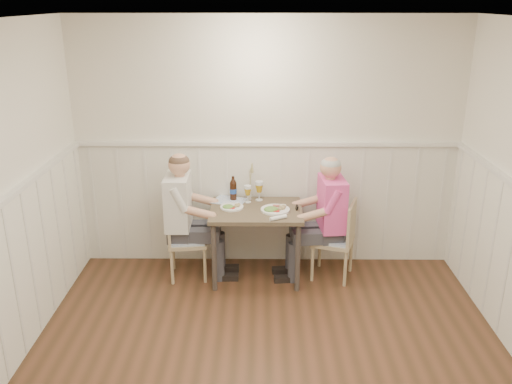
% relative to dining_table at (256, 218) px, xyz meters
% --- Properties ---
extents(room_shell, '(4.04, 4.54, 2.60)m').
position_rel_dining_table_xyz_m(room_shell, '(0.11, -1.84, 0.87)').
color(room_shell, silver).
rests_on(room_shell, ground).
extents(wainscot, '(4.00, 4.49, 1.34)m').
position_rel_dining_table_xyz_m(wainscot, '(0.11, -1.15, 0.04)').
color(wainscot, silver).
rests_on(wainscot, ground).
extents(dining_table, '(0.91, 0.70, 0.75)m').
position_rel_dining_table_xyz_m(dining_table, '(0.00, 0.00, 0.00)').
color(dining_table, brown).
rests_on(dining_table, ground).
extents(chair_right, '(0.50, 0.50, 0.83)m').
position_rel_dining_table_xyz_m(chair_right, '(0.83, -0.01, -0.20)').
color(chair_right, tan).
rests_on(chair_right, ground).
extents(chair_left, '(0.43, 0.43, 0.81)m').
position_rel_dining_table_xyz_m(chair_left, '(-0.75, -0.01, -0.21)').
color(chair_left, tan).
rests_on(chair_left, ground).
extents(man_in_pink, '(0.63, 0.44, 1.31)m').
position_rel_dining_table_xyz_m(man_in_pink, '(0.71, 0.01, -0.10)').
color(man_in_pink, '#3F3F47').
rests_on(man_in_pink, ground).
extents(diner_cream, '(0.62, 0.43, 1.34)m').
position_rel_dining_table_xyz_m(diner_cream, '(-0.74, 0.00, -0.09)').
color(diner_cream, '#3F3F47').
rests_on(diner_cream, ground).
extents(plate_man, '(0.29, 0.29, 0.07)m').
position_rel_dining_table_xyz_m(plate_man, '(0.18, -0.06, 0.12)').
color(plate_man, white).
rests_on(plate_man, dining_table).
extents(plate_diner, '(0.23, 0.23, 0.06)m').
position_rel_dining_table_xyz_m(plate_diner, '(-0.26, 0.02, 0.12)').
color(plate_diner, white).
rests_on(plate_diner, dining_table).
extents(beer_glass_a, '(0.08, 0.08, 0.21)m').
position_rel_dining_table_xyz_m(beer_glass_a, '(0.03, 0.24, 0.24)').
color(beer_glass_a, silver).
rests_on(beer_glass_a, dining_table).
extents(beer_glass_b, '(0.07, 0.07, 0.18)m').
position_rel_dining_table_xyz_m(beer_glass_b, '(-0.09, 0.18, 0.22)').
color(beer_glass_b, silver).
rests_on(beer_glass_b, dining_table).
extents(beer_bottle, '(0.07, 0.07, 0.26)m').
position_rel_dining_table_xyz_m(beer_bottle, '(-0.24, 0.25, 0.22)').
color(beer_bottle, black).
rests_on(beer_bottle, dining_table).
extents(rolled_napkin, '(0.17, 0.11, 0.04)m').
position_rel_dining_table_xyz_m(rolled_napkin, '(0.21, -0.28, 0.12)').
color(rolled_napkin, white).
rests_on(rolled_napkin, dining_table).
extents(grass_vase, '(0.05, 0.05, 0.41)m').
position_rel_dining_table_xyz_m(grass_vase, '(-0.08, 0.27, 0.29)').
color(grass_vase, silver).
rests_on(grass_vase, dining_table).
extents(gingham_mat, '(0.40, 0.36, 0.01)m').
position_rel_dining_table_xyz_m(gingham_mat, '(-0.28, 0.22, 0.10)').
color(gingham_mat, '#7190C1').
rests_on(gingham_mat, dining_table).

